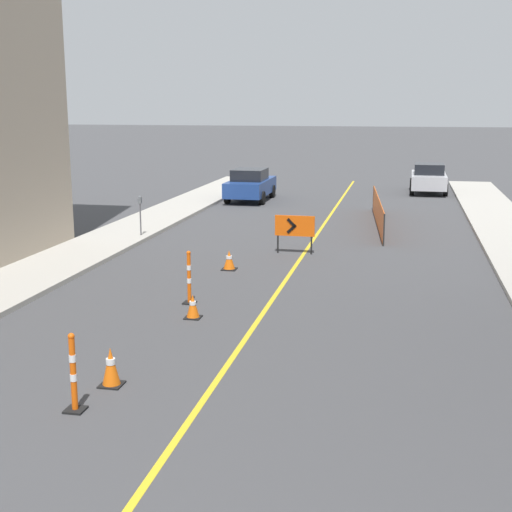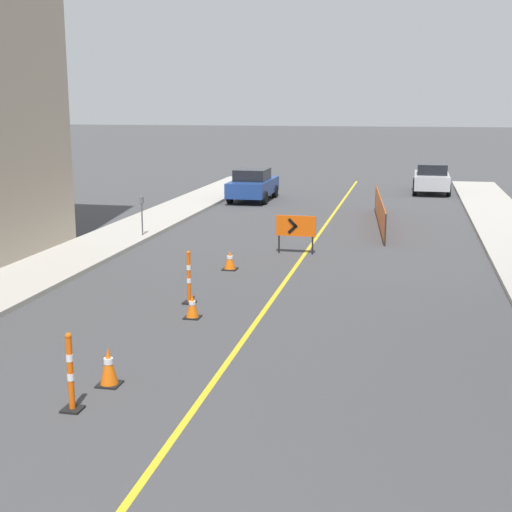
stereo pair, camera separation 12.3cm
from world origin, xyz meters
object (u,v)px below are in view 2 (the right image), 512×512
Objects in this scene: traffic_cone_second at (109,366)px; delineator_post_front at (71,377)px; traffic_cone_fourth at (230,260)px; parked_car_curb_mid at (432,178)px; delineator_post_rear at (189,280)px; parking_meter_far_curb at (142,207)px; arrow_barricade_primary at (296,227)px; parked_car_curb_near at (253,185)px; traffic_cone_third at (192,306)px.

delineator_post_front is at bearing -97.84° from traffic_cone_second.
traffic_cone_fourth is at bearing 89.74° from delineator_post_front.
parked_car_curb_mid is at bearing 72.69° from traffic_cone_fourth.
delineator_post_rear is (-0.04, 6.29, 0.01)m from delineator_post_front.
delineator_post_front is 0.30× the size of parked_car_curb_mid.
delineator_post_rear is 0.92× the size of parking_meter_far_curb.
traffic_cone_second is 0.16× the size of parked_car_curb_mid.
delineator_post_front is (-0.04, -9.97, 0.28)m from traffic_cone_fourth.
arrow_barricade_primary is 0.30× the size of parked_car_curb_near.
parking_meter_far_curb is at bearing 108.61° from traffic_cone_second.
arrow_barricade_primary is (1.42, 11.51, 0.53)m from traffic_cone_second.
parking_meter_far_curb is at bearing 118.33° from delineator_post_rear.
parked_car_curb_mid is at bearing 75.09° from delineator_post_rear.
traffic_cone_second is 1.20× the size of traffic_cone_fourth.
delineator_post_rear reaches higher than arrow_barricade_primary.
parking_meter_far_curb is at bearing -123.03° from parked_car_curb_mid.
traffic_cone_fourth is 9.98m from delineator_post_front.
parked_car_curb_near is at bearing 99.84° from traffic_cone_fourth.
traffic_cone_third is 0.13× the size of parked_car_curb_near.
delineator_post_rear is (-0.43, 1.13, 0.30)m from traffic_cone_third.
parked_car_curb_near is (-2.52, 24.79, 0.24)m from delineator_post_front.
traffic_cone_fourth is 5.92m from parking_meter_far_curb.
parking_meter_far_curb is (-4.17, 7.73, 0.56)m from delineator_post_rear.
parked_car_curb_near reaches higher than arrow_barricade_primary.
arrow_barricade_primary is 5.95m from parking_meter_far_curb.
arrow_barricade_primary is at bearing 81.02° from traffic_cone_third.
parked_car_curb_mid is at bearing 76.68° from traffic_cone_third.
parking_meter_far_curb is at bearing 106.69° from delineator_post_front.
traffic_cone_fourth is 0.13× the size of parked_car_curb_near.
traffic_cone_third is 0.13× the size of parked_car_curb_mid.
traffic_cone_second is at bearing -89.32° from traffic_cone_fourth.
traffic_cone_second is 1.12m from delineator_post_front.
parked_car_curb_mid is (5.84, 24.66, 0.53)m from traffic_cone_third.
delineator_post_front is at bearing -89.66° from delineator_post_rear.
parked_car_curb_near is at bearing 98.44° from traffic_cone_third.
traffic_cone_third is 0.42× the size of delineator_post_rear.
parked_car_curb_mid reaches higher than traffic_cone_fourth.
traffic_cone_second is 0.54× the size of arrow_barricade_primary.
delineator_post_rear is at bearing 92.06° from traffic_cone_second.
traffic_cone_fourth is at bearing 90.68° from traffic_cone_second.
traffic_cone_fourth is 3.70m from delineator_post_rear.
delineator_post_front is 0.30× the size of parked_car_curb_near.
arrow_barricade_primary is 0.91× the size of parking_meter_far_curb.
arrow_barricade_primary is 0.30× the size of parked_car_curb_mid.
delineator_post_front is at bearing -101.40° from parked_car_curb_mid.
traffic_cone_second is at bearing -93.38° from traffic_cone_third.
parked_car_curb_near reaches higher than traffic_cone_second.
traffic_cone_third is 5.18m from delineator_post_front.
traffic_cone_third is 19.86m from parked_car_curb_near.
traffic_cone_fourth is (-0.11, 8.89, -0.06)m from traffic_cone_second.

